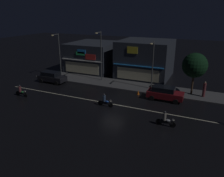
{
  "coord_description": "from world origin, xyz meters",
  "views": [
    {
      "loc": [
        9.58,
        -21.43,
        10.22
      ],
      "look_at": [
        -0.44,
        0.74,
        1.65
      ],
      "focal_mm": 35.0,
      "sensor_mm": 36.0,
      "label": 1
    }
  ],
  "objects": [
    {
      "name": "streetlamp_mid",
      "position": [
        -5.35,
        7.42,
        4.49
      ],
      "size": [
        0.44,
        1.64,
        7.41
      ],
      "color": "#47494C",
      "rests_on": "sidewalk_far"
    },
    {
      "name": "traffic_cone",
      "position": [
        1.72,
        4.27,
        0.28
      ],
      "size": [
        0.36,
        0.36,
        0.55
      ],
      "primitive_type": "cone",
      "color": "orange",
      "rests_on": "ground"
    },
    {
      "name": "parked_car_trailing",
      "position": [
        -11.89,
        3.82,
        0.87
      ],
      "size": [
        4.3,
        1.98,
        1.67
      ],
      "color": "black",
      "rests_on": "ground"
    },
    {
      "name": "storefront_center_block",
      "position": [
        -9.79,
        13.37,
        2.5
      ],
      "size": [
        8.02,
        8.86,
        5.01
      ],
      "color": "#2D333D",
      "rests_on": "ground"
    },
    {
      "name": "motorcycle_following",
      "position": [
        -0.57,
        -0.92,
        0.63
      ],
      "size": [
        1.9,
        0.6,
        1.52
      ],
      "rotation": [
        0.0,
        0.0,
        3.27
      ],
      "color": "black",
      "rests_on": "ground"
    },
    {
      "name": "motorcycle_opposite_lane",
      "position": [
        6.6,
        -2.67,
        0.63
      ],
      "size": [
        1.9,
        0.6,
        1.52
      ],
      "rotation": [
        0.0,
        0.0,
        3.05
      ],
      "color": "black",
      "rests_on": "ground"
    },
    {
      "name": "streetlamp_west",
      "position": [
        -12.59,
        6.82,
        4.21
      ],
      "size": [
        0.44,
        1.64,
        6.87
      ],
      "color": "#47494C",
      "rests_on": "sidewalk_far"
    },
    {
      "name": "motorcycle_lead",
      "position": [
        -11.69,
        -2.52,
        0.63
      ],
      "size": [
        1.9,
        0.6,
        1.52
      ],
      "rotation": [
        0.0,
        0.0,
        3.14
      ],
      "color": "black",
      "rests_on": "ground"
    },
    {
      "name": "ground_plane",
      "position": [
        0.0,
        0.0,
        0.0
      ],
      "size": [
        140.0,
        140.0,
        0.0
      ],
      "primitive_type": "plane",
      "color": "black"
    },
    {
      "name": "sidewalk_far",
      "position": [
        0.0,
        7.03,
        0.07
      ],
      "size": [
        32.65,
        4.0,
        0.14
      ],
      "primitive_type": "cube",
      "color": "#4C4C4F",
      "rests_on": "ground"
    },
    {
      "name": "lane_divider_stripe",
      "position": [
        0.0,
        0.0,
        0.01
      ],
      "size": [
        31.02,
        0.16,
        0.01
      ],
      "primitive_type": "cube",
      "color": "beige",
      "rests_on": "ground"
    },
    {
      "name": "streetlamp_east",
      "position": [
        2.75,
        6.68,
        4.01
      ],
      "size": [
        0.44,
        1.64,
        6.49
      ],
      "color": "#47494C",
      "rests_on": "sidewalk_far"
    },
    {
      "name": "storefront_left_block",
      "position": [
        -0.0,
        13.0,
        2.95
      ],
      "size": [
        8.18,
        8.11,
        5.91
      ],
      "color": "#2D333D",
      "rests_on": "ground"
    },
    {
      "name": "parked_car_near_kerb",
      "position": [
        5.2,
        3.87,
        0.87
      ],
      "size": [
        4.3,
        1.98,
        1.67
      ],
      "rotation": [
        0.0,
        0.0,
        3.14
      ],
      "color": "maroon",
      "rests_on": "ground"
    },
    {
      "name": "pedestrian_on_sidewalk",
      "position": [
        9.52,
        6.57,
        1.06
      ],
      "size": [
        0.37,
        0.37,
        1.98
      ],
      "rotation": [
        0.0,
        0.0,
        4.73
      ],
      "color": "brown",
      "rests_on": "sidewalk_far"
    },
    {
      "name": "street_tree",
      "position": [
        8.04,
        7.01,
        3.92
      ],
      "size": [
        3.11,
        3.11,
        5.34
      ],
      "color": "#473323",
      "rests_on": "sidewalk_far"
    }
  ]
}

